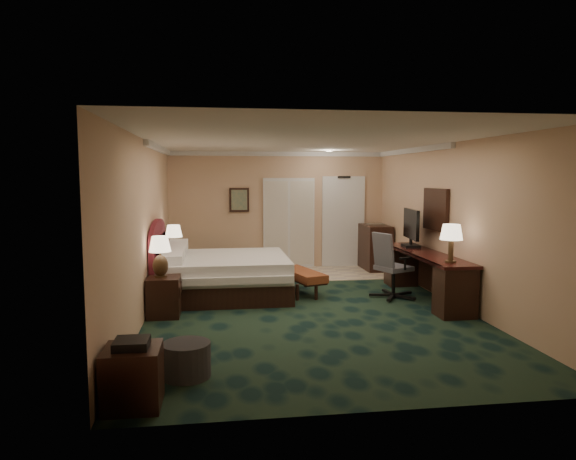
{
  "coord_description": "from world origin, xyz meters",
  "views": [
    {
      "loc": [
        -1.41,
        -8.08,
        2.14
      ],
      "look_at": [
        -0.2,
        0.6,
        1.22
      ],
      "focal_mm": 32.0,
      "sensor_mm": 36.0,
      "label": 1
    }
  ],
  "objects": [
    {
      "name": "wall_mirror",
      "position": [
        2.46,
        0.6,
        1.55
      ],
      "size": [
        0.05,
        0.95,
        0.75
      ],
      "primitive_type": "cube",
      "color": "white",
      "rests_on": "wall_right"
    },
    {
      "name": "wall_art",
      "position": [
        -0.9,
        3.71,
        1.6
      ],
      "size": [
        0.45,
        0.06,
        0.55
      ],
      "primitive_type": "cube",
      "color": "#4B6E63",
      "rests_on": "wall_back"
    },
    {
      "name": "desk_chair",
      "position": [
        1.66,
        0.49,
        0.58
      ],
      "size": [
        0.88,
        0.86,
        1.17
      ],
      "primitive_type": null,
      "rotation": [
        0.0,
        0.0,
        0.41
      ],
      "color": "#525255",
      "rests_on": "ground"
    },
    {
      "name": "ottoman",
      "position": [
        -1.76,
        -2.67,
        0.19
      ],
      "size": [
        0.64,
        0.64,
        0.37
      ],
      "primitive_type": "cylinder",
      "rotation": [
        0.0,
        0.0,
        0.27
      ],
      "color": "#27272B",
      "rests_on": "ground"
    },
    {
      "name": "wall_left",
      "position": [
        -2.5,
        0.0,
        1.35
      ],
      "size": [
        0.0,
        7.5,
        2.7
      ],
      "primitive_type": "cube",
      "color": "tan",
      "rests_on": "ground"
    },
    {
      "name": "bed_bench",
      "position": [
        0.11,
        1.05,
        0.21
      ],
      "size": [
        0.78,
        1.32,
        0.42
      ],
      "primitive_type": "cube",
      "rotation": [
        0.0,
        0.0,
        0.3
      ],
      "color": "maroon",
      "rests_on": "ground"
    },
    {
      "name": "wall_front",
      "position": [
        0.0,
        -3.75,
        1.35
      ],
      "size": [
        5.0,
        0.0,
        2.7
      ],
      "primitive_type": "cube",
      "color": "tan",
      "rests_on": "ground"
    },
    {
      "name": "wall_back",
      "position": [
        0.0,
        3.75,
        1.35
      ],
      "size": [
        5.0,
        0.0,
        2.7
      ],
      "primitive_type": "cube",
      "color": "tan",
      "rests_on": "ground"
    },
    {
      "name": "nightstand_near",
      "position": [
        -2.24,
        -0.18,
        0.31
      ],
      "size": [
        0.49,
        0.56,
        0.61
      ],
      "primitive_type": "cube",
      "color": "black",
      "rests_on": "ground"
    },
    {
      "name": "lamp_near",
      "position": [
        -2.27,
        -0.19,
        0.92
      ],
      "size": [
        0.33,
        0.33,
        0.63
      ],
      "primitive_type": null,
      "rotation": [
        0.0,
        0.0,
        -0.0
      ],
      "color": "black",
      "rests_on": "nightstand_near"
    },
    {
      "name": "bed",
      "position": [
        -1.28,
        1.1,
        0.35
      ],
      "size": [
        2.24,
        2.07,
        0.71
      ],
      "primitive_type": "cube",
      "color": "silver",
      "rests_on": "ground"
    },
    {
      "name": "headboard",
      "position": [
        -2.44,
        1.0,
        0.7
      ],
      "size": [
        0.12,
        2.0,
        1.4
      ],
      "primitive_type": null,
      "color": "#4F161C",
      "rests_on": "ground"
    },
    {
      "name": "desk_lamp",
      "position": [
        2.15,
        -0.69,
        1.12
      ],
      "size": [
        0.38,
        0.38,
        0.6
      ],
      "primitive_type": null,
      "rotation": [
        0.0,
        0.0,
        -0.11
      ],
      "color": "black",
      "rests_on": "desk"
    },
    {
      "name": "ceiling",
      "position": [
        0.0,
        0.0,
        2.7
      ],
      "size": [
        5.0,
        7.5,
        0.0
      ],
      "primitive_type": "cube",
      "color": "silver",
      "rests_on": "wall_back"
    },
    {
      "name": "tv",
      "position": [
        2.18,
        1.05,
        1.17
      ],
      "size": [
        0.18,
        0.92,
        0.71
      ],
      "primitive_type": "cube",
      "rotation": [
        0.0,
        0.0,
        -0.12
      ],
      "color": "black",
      "rests_on": "desk"
    },
    {
      "name": "nightstand_far",
      "position": [
        -2.27,
        2.25,
        0.27
      ],
      "size": [
        0.43,
        0.49,
        0.53
      ],
      "primitive_type": "cube",
      "color": "black",
      "rests_on": "ground"
    },
    {
      "name": "floor",
      "position": [
        0.0,
        0.0,
        0.0
      ],
      "size": [
        5.0,
        7.5,
        0.0
      ],
      "primitive_type": "cube",
      "color": "black",
      "rests_on": "ground"
    },
    {
      "name": "desk",
      "position": [
        2.18,
        0.34,
        0.41
      ],
      "size": [
        0.61,
        2.83,
        0.82
      ],
      "primitive_type": "cube",
      "color": "black",
      "rests_on": "ground"
    },
    {
      "name": "entry_door",
      "position": [
        1.55,
        3.72,
        1.05
      ],
      "size": [
        1.02,
        0.06,
        2.18
      ],
      "primitive_type": "cube",
      "color": "white",
      "rests_on": "ground"
    },
    {
      "name": "crown_molding",
      "position": [
        0.0,
        0.0,
        2.65
      ],
      "size": [
        5.0,
        7.5,
        0.1
      ],
      "primitive_type": null,
      "color": "white",
      "rests_on": "wall_back"
    },
    {
      "name": "tile_patch",
      "position": [
        0.9,
        2.9,
        0.01
      ],
      "size": [
        3.2,
        1.7,
        0.01
      ],
      "primitive_type": "cube",
      "color": "#C3B2A2",
      "rests_on": "ground"
    },
    {
      "name": "side_table",
      "position": [
        -2.21,
        -3.32,
        0.28
      ],
      "size": [
        0.52,
        0.52,
        0.56
      ],
      "primitive_type": "cube",
      "color": "black",
      "rests_on": "ground"
    },
    {
      "name": "lamp_far",
      "position": [
        -2.27,
        2.29,
        0.85
      ],
      "size": [
        0.42,
        0.42,
        0.64
      ],
      "primitive_type": null,
      "rotation": [
        0.0,
        0.0,
        0.28
      ],
      "color": "black",
      "rests_on": "nightstand_far"
    },
    {
      "name": "wall_right",
      "position": [
        2.5,
        0.0,
        1.35
      ],
      "size": [
        0.0,
        7.5,
        2.7
      ],
      "primitive_type": "cube",
      "color": "tan",
      "rests_on": "ground"
    },
    {
      "name": "closet_doors",
      "position": [
        0.25,
        3.71,
        1.05
      ],
      "size": [
        1.2,
        0.06,
        2.1
      ],
      "primitive_type": "cube",
      "color": "beige",
      "rests_on": "ground"
    },
    {
      "name": "minibar",
      "position": [
        2.18,
        3.2,
        0.51
      ],
      "size": [
        0.54,
        0.98,
        1.03
      ],
      "primitive_type": "cube",
      "color": "black",
      "rests_on": "ground"
    }
  ]
}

